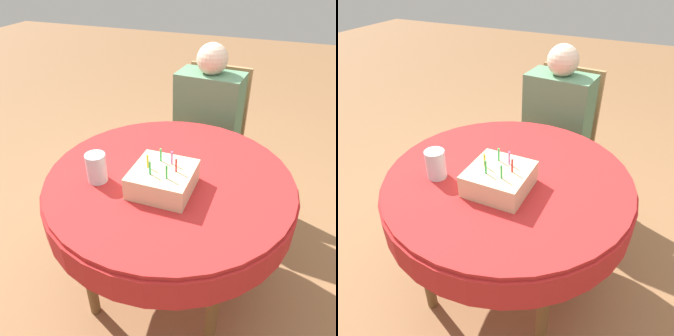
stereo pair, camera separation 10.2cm
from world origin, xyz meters
TOP-DOWN VIEW (x-y plane):
  - ground_plane at (0.00, 0.00)m, footprint 12.00×12.00m
  - dining_table at (0.00, 0.00)m, footprint 1.07×1.07m
  - chair at (-0.02, 0.84)m, footprint 0.47×0.47m
  - person at (-0.02, 0.74)m, footprint 0.40×0.33m
  - birthday_cake at (0.01, -0.10)m, footprint 0.24×0.24m
  - drinking_glass at (-0.27, -0.14)m, footprint 0.08×0.08m

SIDE VIEW (x-z plane):
  - ground_plane at x=0.00m, z-range 0.00..0.00m
  - chair at x=-0.02m, z-range 0.02..0.94m
  - dining_table at x=0.00m, z-range 0.27..0.98m
  - person at x=-0.02m, z-range 0.10..1.19m
  - birthday_cake at x=0.01m, z-range 0.69..0.84m
  - drinking_glass at x=-0.27m, z-range 0.71..0.84m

